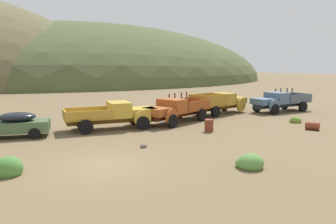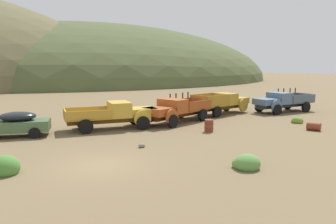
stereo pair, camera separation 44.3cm
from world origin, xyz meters
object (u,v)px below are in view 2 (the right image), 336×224
Objects in this scene: oil_drum_tipped at (314,126)px; car_weathered_green at (12,124)px; truck_oxide_orange at (174,110)px; truck_mustard at (224,103)px; truck_chalk_blue at (280,102)px; oil_drum_spare at (209,126)px; truck_faded_yellow at (118,114)px.

car_weathered_green is at bearing 153.91° from oil_drum_tipped.
truck_oxide_orange is 9.97m from oil_drum_tipped.
truck_mustard is (17.83, 0.41, 0.22)m from car_weathered_green.
truck_chalk_blue is 7.69× the size of oil_drum_spare.
truck_mustard reaches higher than truck_faded_yellow.
truck_oxide_orange is at bearing 131.82° from oil_drum_tipped.
truck_oxide_orange is at bearing -174.20° from truck_mustard.
truck_chalk_blue reaches higher than oil_drum_tipped.
truck_faded_yellow is 6.45× the size of oil_drum_tipped.
truck_chalk_blue reaches higher than car_weathered_green.
car_weathered_green is at bearing 172.35° from truck_mustard.
oil_drum_spare is at bearing 20.97° from truck_chalk_blue.
oil_drum_tipped is at bearing -23.91° from truck_faded_yellow.
oil_drum_tipped is at bearing -28.45° from oil_drum_spare.
truck_faded_yellow is 11.16m from truck_mustard.
truck_mustard is at bearing -160.60° from car_weathered_green.
truck_chalk_blue is (16.14, -0.77, 0.01)m from truck_faded_yellow.
truck_oxide_orange reaches higher than truck_faded_yellow.
truck_faded_yellow is at bearing -22.31° from truck_oxide_orange.
truck_mustard is 5.50m from truck_chalk_blue.
truck_faded_yellow reaches higher than oil_drum_tipped.
truck_faded_yellow reaches higher than car_weathered_green.
oil_drum_spare is at bearing 173.35° from car_weathered_green.
truck_mustard is at bearing -19.05° from truck_chalk_blue.
truck_faded_yellow is 1.04× the size of truck_chalk_blue.
oil_drum_tipped is at bearing 114.43° from truck_oxide_orange.
truck_oxide_orange is (11.22, -1.33, 0.21)m from car_weathered_green.
truck_faded_yellow is at bearing 178.02° from truck_mustard.
car_weathered_green is at bearing -24.17° from truck_oxide_orange.
truck_chalk_blue reaches higher than oil_drum_spare.
oil_drum_tipped is (11.09, -7.79, -0.71)m from truck_faded_yellow.
truck_faded_yellow is (6.76, -0.95, 0.18)m from car_weathered_green.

